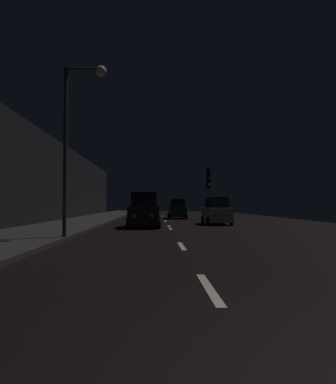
{
  "coord_description": "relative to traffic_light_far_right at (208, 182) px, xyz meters",
  "views": [
    {
      "loc": [
        -0.93,
        -2.77,
        1.44
      ],
      "look_at": [
        -0.17,
        16.3,
        2.13
      ],
      "focal_mm": 31.57,
      "sensor_mm": 36.0,
      "label": 1
    }
  ],
  "objects": [
    {
      "name": "streetlamp_overhead",
      "position": [
        -8.31,
        -18.99,
        1.1
      ],
      "size": [
        1.7,
        0.44,
        7.02
      ],
      "color": "#2D2D30",
      "rests_on": "ground"
    },
    {
      "name": "traffic_light_far_right",
      "position": [
        0.0,
        0.0,
        0.0
      ],
      "size": [
        0.34,
        0.47,
        4.9
      ],
      "rotation": [
        0.0,
        0.0,
        -1.46
      ],
      "color": "#38383A",
      "rests_on": "ground"
    },
    {
      "name": "lane_centerline",
      "position": [
        -4.29,
        -11.14,
        -3.56
      ],
      "size": [
        0.16,
        36.96,
        0.01
      ],
      "color": "beige",
      "rests_on": "ground"
    },
    {
      "name": "car_distant_taillights",
      "position": [
        -2.97,
        1.08,
        -2.67
      ],
      "size": [
        1.8,
        3.89,
        1.96
      ],
      "rotation": [
        0.0,
        0.0,
        1.57
      ],
      "color": "#0F3819",
      "rests_on": "ground"
    },
    {
      "name": "car_parked_right_far",
      "position": [
        -0.8,
        -8.53,
        -2.68
      ],
      "size": [
        1.77,
        3.84,
        1.93
      ],
      "rotation": [
        0.0,
        0.0,
        1.57
      ],
      "color": "#A5A8AD",
      "rests_on": "ground"
    },
    {
      "name": "ground",
      "position": [
        -4.29,
        -5.21,
        -3.57
      ],
      "size": [
        25.57,
        84.0,
        0.02
      ],
      "primitive_type": "cube",
      "color": "black"
    },
    {
      "name": "sidewalk_left",
      "position": [
        -10.88,
        -5.21,
        -3.49
      ],
      "size": [
        4.4,
        84.0,
        0.15
      ],
      "primitive_type": "cube",
      "color": "#33302D",
      "rests_on": "ground"
    },
    {
      "name": "car_approaching_headlights",
      "position": [
        -5.86,
        -11.27,
        -2.57
      ],
      "size": [
        2.0,
        4.33,
        2.18
      ],
      "rotation": [
        0.0,
        0.0,
        -1.57
      ],
      "color": "black",
      "rests_on": "ground"
    },
    {
      "name": "building_facade_left",
      "position": [
        -13.48,
        -8.71,
        -0.25
      ],
      "size": [
        0.8,
        63.0,
        6.62
      ],
      "primitive_type": "cube",
      "color": "black",
      "rests_on": "ground"
    }
  ]
}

